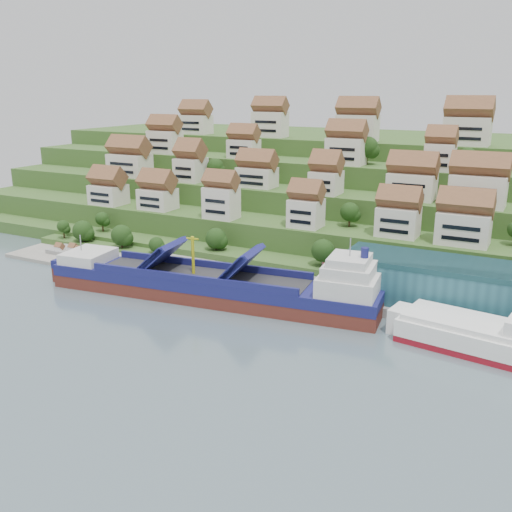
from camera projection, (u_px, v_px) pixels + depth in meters
The scene contains 11 objects.
ground at pixel (234, 304), 134.06m from camera, with size 300.00×300.00×0.00m, color slate.
quay at pixel (336, 294), 137.60m from camera, with size 180.00×14.00×2.20m, color gray.
pebble_beach at pixel (85, 257), 169.90m from camera, with size 45.00×20.00×1.00m, color gray.
hillside at pixel (367, 192), 219.03m from camera, with size 260.00×128.00×31.00m.
hillside_village at pixel (333, 169), 178.62m from camera, with size 161.88×63.80×29.33m.
hillside_trees at pixel (267, 202), 171.54m from camera, with size 143.30×62.64×30.95m.
warehouse at pixel (481, 288), 123.34m from camera, with size 60.00×15.00×10.00m, color #265B68.
flagpole at pixel (322, 276), 132.55m from camera, with size 1.28×0.16×8.00m.
beach_huts at pixel (76, 252), 169.28m from camera, with size 14.40×3.70×2.20m.
cargo_ship at pixel (218, 287), 135.73m from camera, with size 82.51×22.01×18.14m.
second_ship at pixel (490, 339), 108.91m from camera, with size 33.73×16.38×9.39m.
Camera 1 is at (62.76, -108.64, 48.86)m, focal length 40.00 mm.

